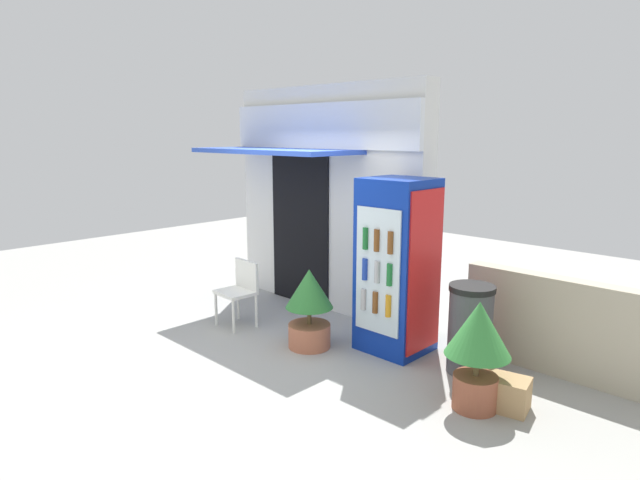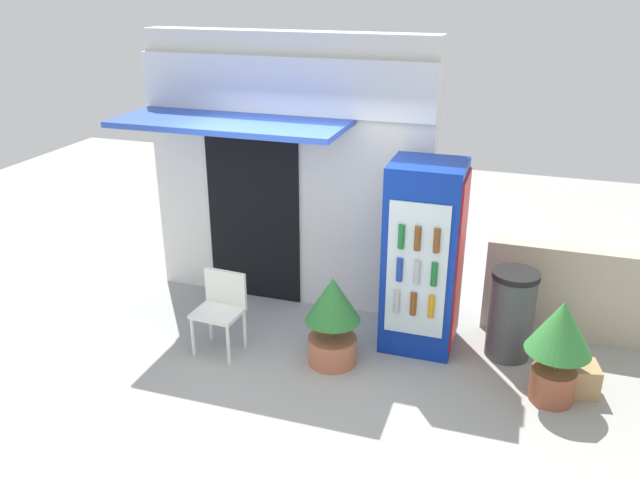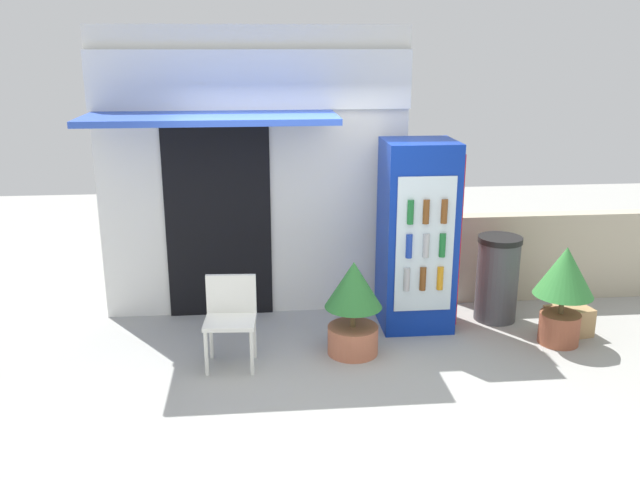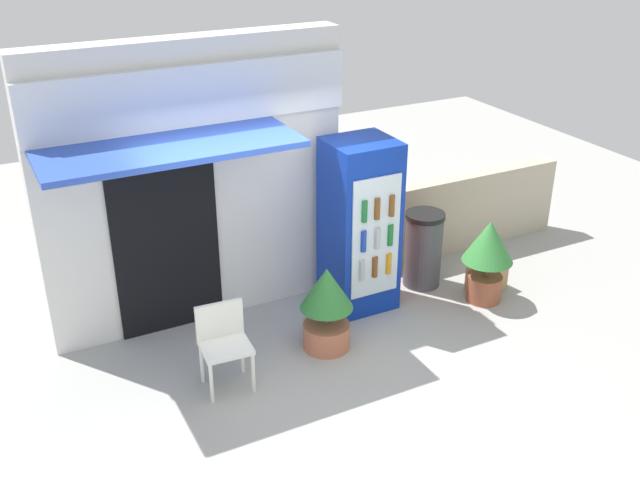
{
  "view_description": "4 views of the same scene",
  "coord_description": "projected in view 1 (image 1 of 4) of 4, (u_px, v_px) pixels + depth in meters",
  "views": [
    {
      "loc": [
        4.63,
        -3.73,
        2.45
      ],
      "look_at": [
        0.45,
        0.58,
        1.26
      ],
      "focal_mm": 30.2,
      "sensor_mm": 36.0,
      "label": 1
    },
    {
      "loc": [
        2.05,
        -4.94,
        3.62
      ],
      "look_at": [
        0.18,
        0.75,
        1.18
      ],
      "focal_mm": 36.46,
      "sensor_mm": 36.0,
      "label": 2
    },
    {
      "loc": [
        -0.47,
        -5.49,
        2.91
      ],
      "look_at": [
        0.11,
        0.61,
        1.11
      ],
      "focal_mm": 37.75,
      "sensor_mm": 36.0,
      "label": 3
    },
    {
      "loc": [
        -2.63,
        -5.34,
        4.41
      ],
      "look_at": [
        0.49,
        0.74,
        1.11
      ],
      "focal_mm": 41.43,
      "sensor_mm": 36.0,
      "label": 4
    }
  ],
  "objects": [
    {
      "name": "potted_plant_curbside",
      "position": [
        478.0,
        344.0,
        4.76
      ],
      "size": [
        0.58,
        0.58,
        1.01
      ],
      "color": "#995138",
      "rests_on": "ground"
    },
    {
      "name": "drink_cooler",
      "position": [
        397.0,
        266.0,
        6.03
      ],
      "size": [
        0.75,
        0.74,
        1.97
      ],
      "color": "#0C2D9E",
      "rests_on": "ground"
    },
    {
      "name": "ground",
      "position": [
        258.0,
        347.0,
        6.27
      ],
      "size": [
        16.0,
        16.0,
        0.0
      ],
      "primitive_type": "plane",
      "color": "#A3A39E"
    },
    {
      "name": "trash_bin",
      "position": [
        470.0,
        329.0,
        5.55
      ],
      "size": [
        0.47,
        0.47,
        0.93
      ],
      "color": "#47474C",
      "rests_on": "ground"
    },
    {
      "name": "plastic_chair",
      "position": [
        240.0,
        287.0,
        6.92
      ],
      "size": [
        0.49,
        0.43,
        0.84
      ],
      "color": "white",
      "rests_on": "ground"
    },
    {
      "name": "potted_plant_near_shop",
      "position": [
        309.0,
        304.0,
        6.19
      ],
      "size": [
        0.55,
        0.55,
        0.93
      ],
      "color": "#BC6B4C",
      "rests_on": "ground"
    },
    {
      "name": "stone_boundary_wall",
      "position": [
        602.0,
        337.0,
        5.22
      ],
      "size": [
        2.8,
        0.21,
        1.02
      ],
      "primitive_type": "cube",
      "color": "#B7AD93",
      "rests_on": "ground"
    },
    {
      "name": "cardboard_box",
      "position": [
        504.0,
        393.0,
        4.86
      ],
      "size": [
        0.49,
        0.38,
        0.3
      ],
      "primitive_type": "cube",
      "rotation": [
        0.0,
        0.0,
        0.21
      ],
      "color": "tan",
      "rests_on": "ground"
    },
    {
      "name": "storefront_building",
      "position": [
        324.0,
        195.0,
        7.49
      ],
      "size": [
        3.29,
        1.29,
        3.09
      ],
      "color": "silver",
      "rests_on": "ground"
    }
  ]
}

